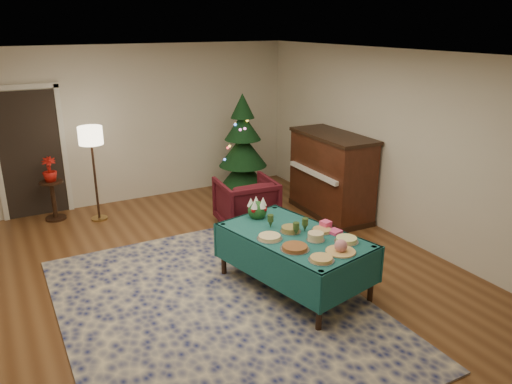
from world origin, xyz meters
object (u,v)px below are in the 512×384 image
floor_lamp (91,141)px  piano (331,176)px  christmas_tree (243,153)px  side_table (54,201)px  buffet_table (294,245)px  potted_plant (50,175)px  armchair (246,200)px  gift_box (326,225)px

floor_lamp → piano: 3.84m
floor_lamp → christmas_tree: bearing=-4.5°
side_table → piano: bearing=-25.7°
floor_lamp → christmas_tree: size_ratio=0.81×
buffet_table → floor_lamp: (-1.58, 3.37, 0.74)m
side_table → potted_plant: 0.44m
floor_lamp → potted_plant: 0.89m
side_table → christmas_tree: 3.24m
armchair → floor_lamp: bearing=-30.0°
floor_lamp → side_table: (-0.62, 0.34, -0.98)m
gift_box → floor_lamp: bearing=120.7°
christmas_tree → gift_box: bearing=-99.3°
piano → floor_lamp: bearing=154.9°
armchair → buffet_table: bearing=84.3°
christmas_tree → potted_plant: bearing=170.3°
gift_box → potted_plant: potted_plant is taller
buffet_table → gift_box: 0.47m
armchair → floor_lamp: floor_lamp is taller
floor_lamp → piano: size_ratio=0.96×
potted_plant → piano: bearing=-25.7°
gift_box → christmas_tree: 3.23m
potted_plant → christmas_tree: size_ratio=0.21×
armchair → side_table: (-2.59, 1.74, -0.11)m
gift_box → christmas_tree: bearing=80.7°
armchair → side_table: 3.12m
side_table → piano: (4.05, -1.95, 0.35)m
potted_plant → gift_box: bearing=-54.8°
gift_box → armchair: size_ratio=0.13×
side_table → potted_plant: (-0.00, -0.00, 0.44)m
armchair → gift_box: bearing=96.7°
buffet_table → floor_lamp: floor_lamp is taller
armchair → christmas_tree: (0.57, 1.20, 0.42)m
buffet_table → side_table: size_ratio=3.04×
gift_box → christmas_tree: (0.52, 3.18, 0.11)m
side_table → christmas_tree: (3.15, -0.54, 0.54)m
floor_lamp → potted_plant: bearing=151.3°
gift_box → buffet_table: bearing=177.6°
potted_plant → buffet_table: bearing=-59.3°
gift_box → armchair: (-0.04, 1.98, -0.31)m
piano → side_table: bearing=154.3°
gift_box → armchair: armchair is taller
gift_box → potted_plant: (-2.63, 3.72, 0.01)m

